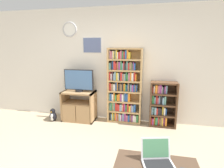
% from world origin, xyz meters
% --- Properties ---
extents(wall_back, '(6.77, 0.09, 2.60)m').
position_xyz_m(wall_back, '(-0.01, 2.25, 1.31)').
color(wall_back, silver).
rests_on(wall_back, ground_plane).
extents(tv_stand, '(0.75, 0.45, 0.70)m').
position_xyz_m(tv_stand, '(-0.79, 1.96, 0.35)').
color(tv_stand, tan).
rests_on(tv_stand, ground_plane).
extents(television, '(0.69, 0.18, 0.52)m').
position_xyz_m(television, '(-0.77, 1.97, 0.96)').
color(television, black).
rests_on(television, tv_stand).
extents(bookshelf_tall, '(0.76, 0.24, 1.70)m').
position_xyz_m(bookshelf_tall, '(0.25, 2.10, 0.83)').
color(bookshelf_tall, tan).
rests_on(bookshelf_tall, ground_plane).
extents(bookshelf_short, '(0.57, 0.30, 0.98)m').
position_xyz_m(bookshelf_short, '(1.10, 2.07, 0.48)').
color(bookshelf_short, brown).
rests_on(bookshelf_short, ground_plane).
extents(laptop, '(0.39, 0.35, 0.25)m').
position_xyz_m(laptop, '(0.93, 0.03, 0.52)').
color(laptop, silver).
rests_on(laptop, coffee_table).
extents(penguin_figurine, '(0.17, 0.15, 0.31)m').
position_xyz_m(penguin_figurine, '(-1.37, 1.76, 0.14)').
color(penguin_figurine, black).
rests_on(penguin_figurine, ground_plane).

